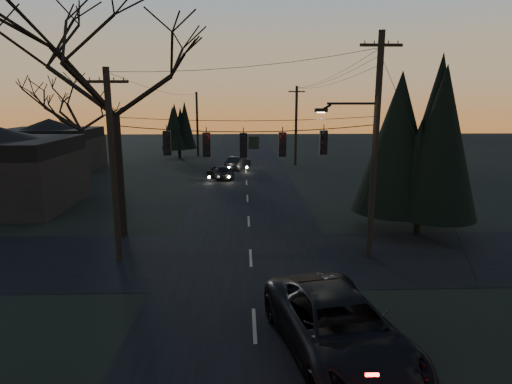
{
  "coord_description": "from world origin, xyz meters",
  "views": [
    {
      "loc": [
        -0.35,
        -8.61,
        7.23
      ],
      "look_at": [
        0.23,
        9.5,
        3.24
      ],
      "focal_mm": 30.0,
      "sensor_mm": 36.0,
      "label": 1
    }
  ],
  "objects_px": {
    "utility_pole_far_l": "(198,156)",
    "suv_near": "(339,328)",
    "utility_pole_right": "(369,257)",
    "bare_tree_left": "(112,63)",
    "sedan_oncoming_a": "(220,172)",
    "utility_pole_left": "(120,260)",
    "sedan_oncoming_b": "(238,163)",
    "utility_pole_far_r": "(295,165)",
    "evergreen_right": "(424,143)"
  },
  "relations": [
    {
      "from": "utility_pole_far_r",
      "to": "sedan_oncoming_b",
      "type": "relative_size",
      "value": 2.17
    },
    {
      "from": "suv_near",
      "to": "sedan_oncoming_a",
      "type": "height_order",
      "value": "suv_near"
    },
    {
      "from": "evergreen_right",
      "to": "utility_pole_left",
      "type": "bearing_deg",
      "value": -167.73
    },
    {
      "from": "utility_pole_far_r",
      "to": "bare_tree_left",
      "type": "height_order",
      "value": "bare_tree_left"
    },
    {
      "from": "evergreen_right",
      "to": "sedan_oncoming_b",
      "type": "distance_m",
      "value": 24.6
    },
    {
      "from": "utility_pole_far_l",
      "to": "bare_tree_left",
      "type": "bearing_deg",
      "value": -91.38
    },
    {
      "from": "suv_near",
      "to": "utility_pole_far_l",
      "type": "bearing_deg",
      "value": 89.52
    },
    {
      "from": "bare_tree_left",
      "to": "evergreen_right",
      "type": "relative_size",
      "value": 1.46
    },
    {
      "from": "utility_pole_far_r",
      "to": "sedan_oncoming_b",
      "type": "bearing_deg",
      "value": -157.51
    },
    {
      "from": "utility_pole_right",
      "to": "sedan_oncoming_a",
      "type": "distance_m",
      "value": 21.47
    },
    {
      "from": "utility_pole_far_r",
      "to": "utility_pole_far_l",
      "type": "bearing_deg",
      "value": 145.18
    },
    {
      "from": "utility_pole_far_r",
      "to": "utility_pole_left",
      "type": "bearing_deg",
      "value": -112.33
    },
    {
      "from": "bare_tree_left",
      "to": "evergreen_right",
      "type": "bearing_deg",
      "value": -1.07
    },
    {
      "from": "utility_pole_right",
      "to": "evergreen_right",
      "type": "height_order",
      "value": "evergreen_right"
    },
    {
      "from": "utility_pole_right",
      "to": "utility_pole_left",
      "type": "height_order",
      "value": "utility_pole_right"
    },
    {
      "from": "utility_pole_far_l",
      "to": "utility_pole_far_r",
      "type": "bearing_deg",
      "value": -34.82
    },
    {
      "from": "utility_pole_right",
      "to": "evergreen_right",
      "type": "bearing_deg",
      "value": 42.54
    },
    {
      "from": "suv_near",
      "to": "sedan_oncoming_b",
      "type": "relative_size",
      "value": 1.64
    },
    {
      "from": "utility_pole_far_r",
      "to": "utility_pole_right",
      "type": "bearing_deg",
      "value": -90.0
    },
    {
      "from": "evergreen_right",
      "to": "utility_pole_right",
      "type": "bearing_deg",
      "value": -137.46
    },
    {
      "from": "utility_pole_left",
      "to": "utility_pole_far_l",
      "type": "bearing_deg",
      "value": 90.0
    },
    {
      "from": "utility_pole_far_l",
      "to": "evergreen_right",
      "type": "bearing_deg",
      "value": -65.27
    },
    {
      "from": "utility_pole_far_l",
      "to": "utility_pole_left",
      "type": "bearing_deg",
      "value": -90.0
    },
    {
      "from": "utility_pole_far_l",
      "to": "sedan_oncoming_b",
      "type": "xyz_separation_m",
      "value": [
        5.2,
        -10.61,
        0.65
      ]
    },
    {
      "from": "bare_tree_left",
      "to": "sedan_oncoming_a",
      "type": "xyz_separation_m",
      "value": [
        4.37,
        16.38,
        -8.26
      ]
    },
    {
      "from": "bare_tree_left",
      "to": "sedan_oncoming_a",
      "type": "bearing_deg",
      "value": 75.06
    },
    {
      "from": "utility_pole_far_l",
      "to": "suv_near",
      "type": "xyz_separation_m",
      "value": [
        8.33,
        -43.78,
        0.89
      ]
    },
    {
      "from": "utility_pole_right",
      "to": "sedan_oncoming_b",
      "type": "xyz_separation_m",
      "value": [
        -6.3,
        25.39,
        0.65
      ]
    },
    {
      "from": "utility_pole_far_r",
      "to": "suv_near",
      "type": "distance_m",
      "value": 35.93
    },
    {
      "from": "utility_pole_left",
      "to": "sedan_oncoming_a",
      "type": "xyz_separation_m",
      "value": [
        3.59,
        19.95,
        0.64
      ]
    },
    {
      "from": "utility_pole_left",
      "to": "utility_pole_right",
      "type": "bearing_deg",
      "value": 0.0
    },
    {
      "from": "utility_pole_right",
      "to": "suv_near",
      "type": "distance_m",
      "value": 8.45
    },
    {
      "from": "utility_pole_far_l",
      "to": "suv_near",
      "type": "bearing_deg",
      "value": -79.23
    },
    {
      "from": "bare_tree_left",
      "to": "sedan_oncoming_b",
      "type": "bearing_deg",
      "value": 74.67
    },
    {
      "from": "utility_pole_left",
      "to": "bare_tree_left",
      "type": "height_order",
      "value": "bare_tree_left"
    },
    {
      "from": "bare_tree_left",
      "to": "sedan_oncoming_a",
      "type": "height_order",
      "value": "bare_tree_left"
    },
    {
      "from": "utility_pole_left",
      "to": "evergreen_right",
      "type": "bearing_deg",
      "value": 12.27
    },
    {
      "from": "utility_pole_left",
      "to": "sedan_oncoming_b",
      "type": "height_order",
      "value": "utility_pole_left"
    },
    {
      "from": "sedan_oncoming_b",
      "to": "utility_pole_left",
      "type": "bearing_deg",
      "value": 101.79
    },
    {
      "from": "utility_pole_left",
      "to": "bare_tree_left",
      "type": "bearing_deg",
      "value": 102.31
    },
    {
      "from": "sedan_oncoming_b",
      "to": "utility_pole_right",
      "type": "bearing_deg",
      "value": 127.3
    },
    {
      "from": "utility_pole_far_r",
      "to": "sedan_oncoming_b",
      "type": "height_order",
      "value": "utility_pole_far_r"
    },
    {
      "from": "utility_pole_far_r",
      "to": "suv_near",
      "type": "relative_size",
      "value": 1.32
    },
    {
      "from": "utility_pole_far_r",
      "to": "sedan_oncoming_a",
      "type": "relative_size",
      "value": 2.26
    },
    {
      "from": "utility_pole_right",
      "to": "bare_tree_left",
      "type": "height_order",
      "value": "bare_tree_left"
    },
    {
      "from": "utility_pole_right",
      "to": "utility_pole_far_l",
      "type": "bearing_deg",
      "value": 107.72
    },
    {
      "from": "utility_pole_far_r",
      "to": "evergreen_right",
      "type": "distance_m",
      "value": 25.47
    },
    {
      "from": "bare_tree_left",
      "to": "sedan_oncoming_a",
      "type": "distance_m",
      "value": 18.86
    },
    {
      "from": "suv_near",
      "to": "sedan_oncoming_b",
      "type": "bearing_deg",
      "value": 84.13
    },
    {
      "from": "suv_near",
      "to": "utility_pole_far_r",
      "type": "bearing_deg",
      "value": 73.68
    }
  ]
}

